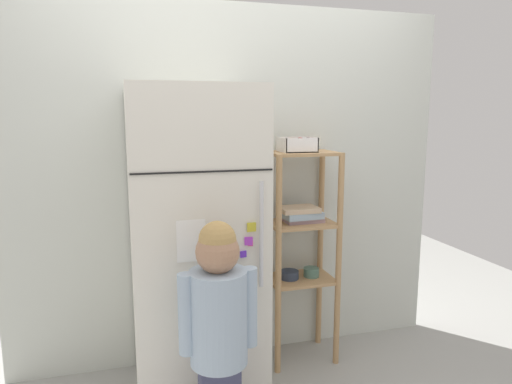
{
  "coord_description": "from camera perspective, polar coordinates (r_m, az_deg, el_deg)",
  "views": [
    {
      "loc": [
        -0.64,
        -2.38,
        1.54
      ],
      "look_at": [
        0.04,
        0.02,
        1.11
      ],
      "focal_mm": 32.48,
      "sensor_mm": 36.0,
      "label": 1
    }
  ],
  "objects": [
    {
      "name": "kitchen_wall_back",
      "position": [
        2.86,
        -2.8,
        0.64
      ],
      "size": [
        2.73,
        0.03,
        2.18
      ],
      "primitive_type": "cube",
      "color": "silver",
      "rests_on": "ground"
    },
    {
      "name": "child_standing",
      "position": [
        2.1,
        -4.65,
        -15.05
      ],
      "size": [
        0.35,
        0.26,
        1.09
      ],
      "color": "#414360",
      "rests_on": "ground"
    },
    {
      "name": "pantry_shelf_unit",
      "position": [
        2.87,
        5.54,
        -5.48
      ],
      "size": [
        0.42,
        0.31,
        1.31
      ],
      "color": "tan",
      "rests_on": "ground"
    },
    {
      "name": "ground_plane",
      "position": [
        2.9,
        -0.78,
        -22.32
      ],
      "size": [
        6.0,
        6.0,
        0.0
      ],
      "primitive_type": "plane",
      "color": "#999993"
    },
    {
      "name": "fruit_bin",
      "position": [
        2.78,
        5.13,
        5.72
      ],
      "size": [
        0.2,
        0.19,
        0.08
      ],
      "color": "white",
      "rests_on": "pantry_shelf_unit"
    },
    {
      "name": "refrigerator",
      "position": [
        2.52,
        -7.5,
        -6.5
      ],
      "size": [
        0.67,
        0.69,
        1.68
      ],
      "color": "silver",
      "rests_on": "ground"
    }
  ]
}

